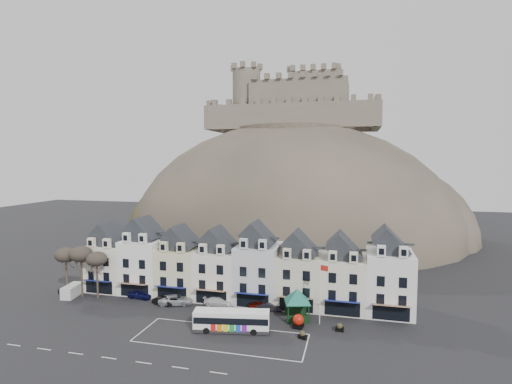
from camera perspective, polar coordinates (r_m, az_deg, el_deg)
ground at (r=54.92m, az=-7.52°, el=-20.25°), size 300.00×300.00×0.00m
coach_bay_markings at (r=55.34m, az=-4.97°, el=-20.03°), size 22.00×7.50×0.01m
townhouse_terrace at (r=67.29m, az=-2.37°, el=-10.70°), size 54.40×9.35×11.80m
castle_hill at (r=118.75m, az=5.44°, el=-6.56°), size 100.00×76.00×68.00m
castle at (r=124.72m, az=5.73°, el=12.48°), size 50.20×22.20×22.00m
tree_left_far at (r=75.78m, az=-25.53°, el=-8.16°), size 3.61×3.61×8.24m
tree_left_mid at (r=73.86m, az=-23.73°, el=-8.15°), size 3.78×3.78×8.64m
tree_left_near at (r=72.25m, az=-21.81°, el=-8.93°), size 3.43×3.43×7.84m
bus at (r=56.47m, az=-3.51°, el=-17.75°), size 10.41×4.06×2.87m
bus_shelter at (r=59.62m, az=5.91°, el=-14.56°), size 6.85×6.85×4.51m
red_buoy at (r=57.86m, az=6.06°, el=-17.84°), size 1.55×1.55×1.92m
flagpole at (r=57.94m, az=9.21°, el=-13.59°), size 1.18×0.55×8.79m
white_van at (r=76.19m, az=-24.78°, el=-12.68°), size 2.47×4.46×1.93m
planter_west at (r=55.00m, az=6.66°, el=-19.62°), size 1.19×0.91×1.07m
planter_east at (r=57.86m, az=11.86°, el=-18.39°), size 1.13×0.78×1.11m
car_navy at (r=71.32m, az=-16.23°, el=-13.83°), size 4.37×2.07×1.45m
car_black at (r=67.49m, az=-13.07°, el=-14.94°), size 3.91×2.03×1.23m
car_silver at (r=67.20m, az=-11.39°, el=-14.87°), size 5.81×3.88×1.50m
car_white at (r=65.74m, az=-5.34°, el=-15.29°), size 4.89×2.21×1.39m
car_maroon at (r=63.92m, az=0.77°, el=-15.89°), size 4.06×1.92×1.34m
car_charcoal at (r=63.67m, az=1.91°, el=-16.02°), size 3.92×1.72×1.25m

